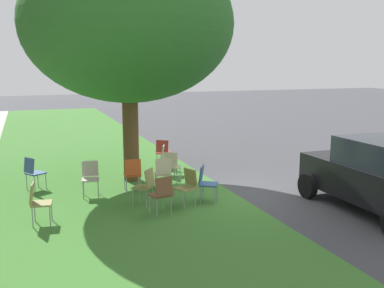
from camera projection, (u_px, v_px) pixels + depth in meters
ground at (243, 194)px, 11.34m from camera, size 80.00×80.00×0.00m
grass_verge at (119, 208)px, 10.23m from camera, size 48.00×6.00×0.01m
street_tree at (128, 25)px, 11.95m from camera, size 5.69×5.69×6.41m
chair_0 at (163, 171)px, 11.54m from camera, size 0.49×0.48×0.88m
chair_1 at (162, 192)px, 9.66m from camera, size 0.50×0.50×0.88m
chair_2 at (166, 157)px, 13.26m from camera, size 0.54×0.54×0.88m
chair_3 at (206, 181)px, 10.61m from camera, size 0.57×0.57×0.88m
chair_4 at (133, 172)px, 11.44m from camera, size 0.45×0.45×0.88m
chair_5 at (163, 151)px, 14.28m from camera, size 0.58×0.58×0.88m
chair_6 at (38, 200)px, 9.11m from camera, size 0.47×0.48×0.88m
chair_7 at (187, 185)px, 10.28m from camera, size 0.54×0.54×0.88m
chair_8 at (172, 165)px, 12.33m from camera, size 0.58×0.58×0.88m
chair_9 at (90, 176)px, 11.10m from camera, size 0.48×0.47×0.88m
chair_10 at (33, 171)px, 11.61m from camera, size 0.57×0.58×0.88m
chair_11 at (146, 184)px, 10.32m from camera, size 0.59×0.59×0.88m
parked_car at (380, 175)px, 9.85m from camera, size 3.70×1.92×1.65m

